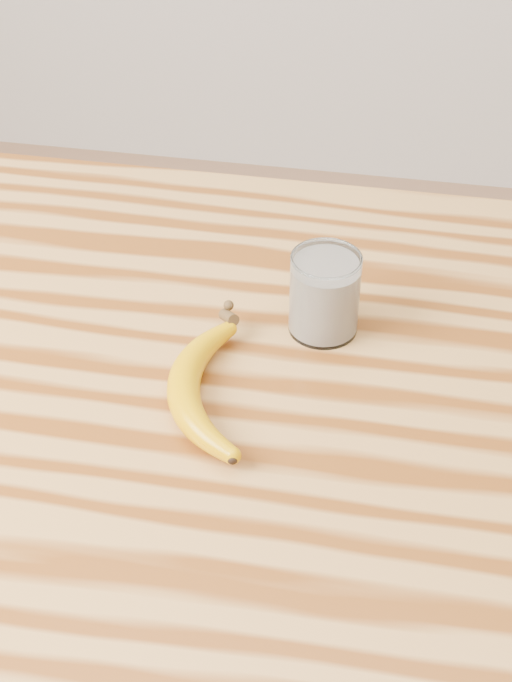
# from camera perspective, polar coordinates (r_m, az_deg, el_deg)

# --- Properties ---
(table) EXTENTS (1.20, 0.80, 0.90)m
(table) POSITION_cam_1_polar(r_m,az_deg,el_deg) (1.06, 2.01, -7.69)
(table) COLOR #B47F3F
(table) RESTS_ON ground
(smoothie_glass) EXTENTS (0.07, 0.07, 0.09)m
(smoothie_glass) POSITION_cam_1_polar(r_m,az_deg,el_deg) (1.01, 4.13, 2.78)
(smoothie_glass) COLOR white
(smoothie_glass) RESTS_ON table
(banana) EXTENTS (0.16, 0.29, 0.03)m
(banana) POSITION_cam_1_polar(r_m,az_deg,el_deg) (0.94, -4.44, -2.88)
(banana) COLOR #D29500
(banana) RESTS_ON table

